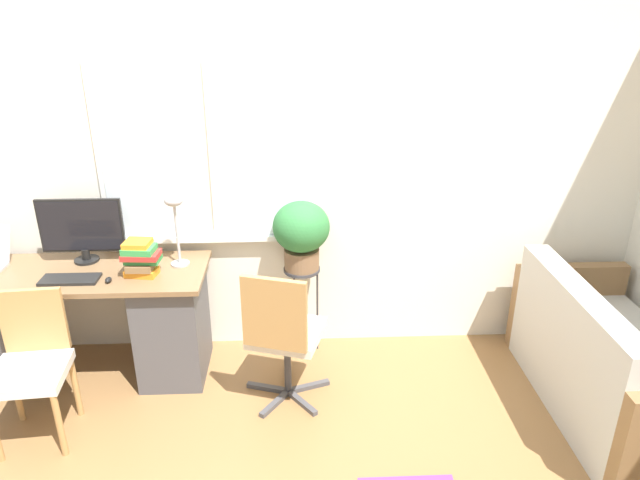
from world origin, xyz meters
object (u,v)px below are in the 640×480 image
couch_loveseat (610,369)px  book_stack (141,258)px  keyboard (70,279)px  mouse (108,280)px  plant_stand (302,279)px  desk_chair_wooden (31,363)px  office_chair_swivel (283,334)px  desk_lamp (175,211)px  potted_plant (301,231)px  monitor (82,229)px

couch_loveseat → book_stack: bearing=81.1°
keyboard → mouse: size_ratio=5.64×
mouse → plant_stand: size_ratio=0.09×
desk_chair_wooden → plant_stand: size_ratio=1.31×
mouse → office_chair_swivel: (1.04, -0.19, -0.28)m
desk_lamp → plant_stand: desk_lamp is taller
plant_stand → potted_plant: bearing=63.4°
plant_stand → keyboard: bearing=-166.2°
mouse → potted_plant: bearing=17.8°
monitor → mouse: size_ratio=8.67×
potted_plant → book_stack: bearing=-164.0°
book_stack → plant_stand: book_stack is taller
monitor → desk_lamp: size_ratio=1.11×
monitor → couch_loveseat: bearing=-11.6°
keyboard → office_chair_swivel: bearing=-10.0°
potted_plant → mouse: bearing=-162.2°
couch_loveseat → desk_chair_wooden: bearing=90.8°
couch_loveseat → plant_stand: (-1.82, 0.72, 0.28)m
keyboard → book_stack: book_stack is taller
desk_chair_wooden → office_chair_swivel: bearing=3.0°
desk_chair_wooden → keyboard: bearing=70.1°
mouse → plant_stand: (1.16, 0.37, -0.21)m
mouse → plant_stand: bearing=17.8°
keyboard → office_chair_swivel: size_ratio=0.37×
mouse → potted_plant: potted_plant is taller
monitor → desk_lamp: bearing=-7.5°
keyboard → couch_loveseat: size_ratio=0.23×
keyboard → desk_chair_wooden: desk_chair_wooden is taller
desk_chair_wooden → plant_stand: 1.69m
mouse → keyboard: bearing=172.9°
keyboard → plant_stand: size_ratio=0.53×
book_stack → plant_stand: bearing=16.0°
mouse → office_chair_swivel: office_chair_swivel is taller
office_chair_swivel → potted_plant: potted_plant is taller
plant_stand → desk_chair_wooden: bearing=-153.2°
monitor → plant_stand: bearing=2.5°
keyboard → mouse: 0.24m
book_stack → office_chair_swivel: bearing=-18.5°
office_chair_swivel → mouse: bearing=6.8°
monitor → keyboard: 0.36m
desk_lamp → potted_plant: 0.82m
monitor → desk_chair_wooden: (-0.12, -0.70, -0.52)m
desk_lamp → couch_loveseat: desk_lamp is taller
desk_chair_wooden → plant_stand: (1.51, 0.76, 0.10)m
monitor → desk_lamp: (0.61, -0.08, 0.14)m
keyboard → potted_plant: size_ratio=0.73×
monitor → mouse: monitor is taller
monitor → potted_plant: 1.39m
desk_chair_wooden → desk_lamp: bearing=35.3°
office_chair_swivel → potted_plant: (0.12, 0.57, 0.42)m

